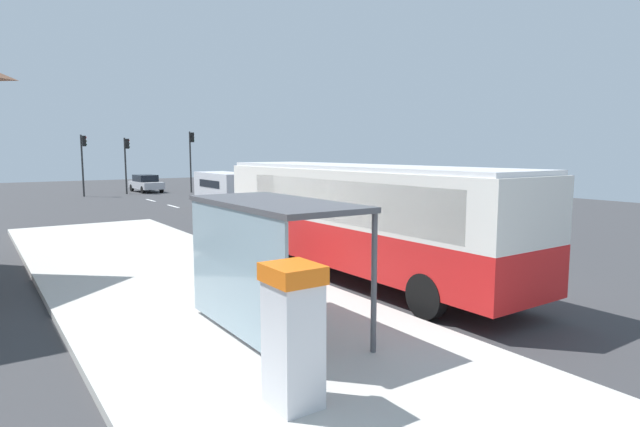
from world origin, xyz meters
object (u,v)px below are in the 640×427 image
at_px(recycling_bin_blue, 255,255).
at_px(recycling_bin_yellow, 267,260).
at_px(ticket_machine, 293,334).
at_px(traffic_light_near_side, 191,152).
at_px(sedan_near, 146,183).
at_px(bus_shelter, 259,233).
at_px(traffic_light_median, 126,157).
at_px(bus, 358,214).
at_px(white_van, 225,188).
at_px(recycling_bin_red, 234,248).
at_px(traffic_light_far_side, 83,155).
at_px(recycling_bin_green, 244,252).

bearing_deg(recycling_bin_blue, recycling_bin_yellow, -90.00).
height_order(ticket_machine, traffic_light_near_side, traffic_light_near_side).
distance_m(sedan_near, bus_shelter, 39.31).
distance_m(recycling_bin_yellow, traffic_light_median, 33.62).
distance_m(bus, white_van, 18.47).
distance_m(white_van, recycling_bin_yellow, 18.33).
xyz_separation_m(ticket_machine, recycling_bin_red, (3.15, 8.66, -0.52)).
height_order(white_van, traffic_light_median, traffic_light_median).
relative_size(recycling_bin_blue, traffic_light_far_side, 0.19).
distance_m(white_van, recycling_bin_green, 17.03).
bearing_deg(recycling_bin_blue, recycling_bin_red, 90.00).
relative_size(recycling_bin_yellow, traffic_light_near_side, 0.18).
bearing_deg(recycling_bin_yellow, recycling_bin_green, 90.00).
relative_size(ticket_machine, recycling_bin_green, 2.04).
bearing_deg(traffic_light_far_side, recycling_bin_yellow, -91.95).
height_order(recycling_bin_green, recycling_bin_red, same).
bearing_deg(bus, traffic_light_median, 86.45).
relative_size(ticket_machine, recycling_bin_red, 2.04).
height_order(ticket_machine, bus_shelter, bus_shelter).
distance_m(white_van, traffic_light_near_side, 14.97).
distance_m(bus, bus_shelter, 5.56).
bearing_deg(bus, recycling_bin_yellow, 160.53).
relative_size(white_van, bus_shelter, 1.31).
xyz_separation_m(traffic_light_far_side, bus_shelter, (-3.31, -36.25, -1.17)).
relative_size(white_van, recycling_bin_yellow, 5.50).
xyz_separation_m(recycling_bin_blue, recycling_bin_red, (0.00, 1.40, 0.00)).
distance_m(white_van, ticket_machine, 25.58).
bearing_deg(recycling_bin_green, bus_shelter, -112.86).
distance_m(recycling_bin_red, traffic_light_median, 31.54).
bearing_deg(traffic_light_far_side, sedan_near, 20.89).
distance_m(bus, recycling_bin_green, 3.58).
xyz_separation_m(sedan_near, traffic_light_median, (-1.89, -1.26, 2.37)).
bearing_deg(traffic_light_near_side, recycling_bin_red, -108.19).
xyz_separation_m(recycling_bin_blue, traffic_light_near_side, (9.70, 30.91, 2.85)).
bearing_deg(sedan_near, bus_shelter, -102.81).
bearing_deg(bus, bus_shelter, -147.73).
xyz_separation_m(recycling_bin_yellow, recycling_bin_red, (0.00, 2.10, 0.00)).
height_order(recycling_bin_blue, recycling_bin_red, same).
bearing_deg(bus, traffic_light_far_side, 92.39).
xyz_separation_m(recycling_bin_blue, recycling_bin_green, (0.00, 0.70, 0.00)).
bearing_deg(ticket_machine, white_van, 68.08).
relative_size(bus, recycling_bin_red, 11.61).
bearing_deg(traffic_light_near_side, recycling_bin_green, -107.80).
bearing_deg(recycling_bin_blue, traffic_light_median, 81.94).
bearing_deg(recycling_bin_yellow, traffic_light_far_side, 88.05).
bearing_deg(ticket_machine, recycling_bin_green, 68.45).
height_order(white_van, recycling_bin_green, white_van).
relative_size(ticket_machine, recycling_bin_yellow, 2.04).
xyz_separation_m(recycling_bin_green, recycling_bin_red, (0.00, 0.70, 0.00)).
bearing_deg(ticket_machine, bus_shelter, 71.04).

